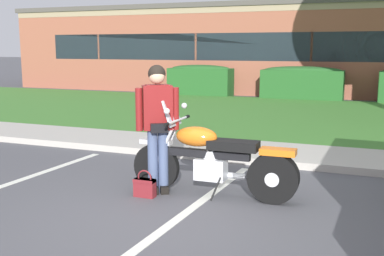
{
  "coord_description": "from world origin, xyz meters",
  "views": [
    {
      "loc": [
        2.06,
        -4.72,
        1.93
      ],
      "look_at": [
        -0.23,
        1.08,
        0.85
      ],
      "focal_mm": 43.85,
      "sensor_mm": 36.0,
      "label": 1
    }
  ],
  "objects_px": {
    "rider_person": "(158,119)",
    "brick_building": "(327,48)",
    "hedge_left": "(200,80)",
    "handbag": "(145,186)",
    "motorcycle": "(218,160)",
    "hedge_center_left": "(302,82)"
  },
  "relations": [
    {
      "from": "motorcycle",
      "to": "handbag",
      "type": "distance_m",
      "value": 1.02
    },
    {
      "from": "handbag",
      "to": "brick_building",
      "type": "height_order",
      "value": "brick_building"
    },
    {
      "from": "handbag",
      "to": "brick_building",
      "type": "distance_m",
      "value": 18.97
    },
    {
      "from": "rider_person",
      "to": "brick_building",
      "type": "xyz_separation_m",
      "value": [
        0.28,
        18.64,
        0.88
      ]
    },
    {
      "from": "hedge_center_left",
      "to": "handbag",
      "type": "bearing_deg",
      "value": -90.7
    },
    {
      "from": "rider_person",
      "to": "motorcycle",
      "type": "bearing_deg",
      "value": 8.66
    },
    {
      "from": "rider_person",
      "to": "handbag",
      "type": "distance_m",
      "value": 0.89
    },
    {
      "from": "hedge_left",
      "to": "rider_person",
      "type": "bearing_deg",
      "value": -71.99
    },
    {
      "from": "rider_person",
      "to": "hedge_center_left",
      "type": "xyz_separation_m",
      "value": [
        0.07,
        12.1,
        -0.34
      ]
    },
    {
      "from": "rider_person",
      "to": "hedge_left",
      "type": "height_order",
      "value": "rider_person"
    },
    {
      "from": "motorcycle",
      "to": "handbag",
      "type": "xyz_separation_m",
      "value": [
        -0.88,
        -0.37,
        -0.34
      ]
    },
    {
      "from": "motorcycle",
      "to": "rider_person",
      "type": "xyz_separation_m",
      "value": [
        -0.8,
        -0.12,
        0.5
      ]
    },
    {
      "from": "rider_person",
      "to": "hedge_center_left",
      "type": "bearing_deg",
      "value": 89.65
    },
    {
      "from": "motorcycle",
      "to": "hedge_left",
      "type": "distance_m",
      "value": 12.88
    },
    {
      "from": "motorcycle",
      "to": "rider_person",
      "type": "distance_m",
      "value": 0.96
    },
    {
      "from": "motorcycle",
      "to": "hedge_center_left",
      "type": "bearing_deg",
      "value": 93.5
    },
    {
      "from": "hedge_center_left",
      "to": "brick_building",
      "type": "distance_m",
      "value": 6.66
    },
    {
      "from": "brick_building",
      "to": "handbag",
      "type": "bearing_deg",
      "value": -91.09
    },
    {
      "from": "hedge_left",
      "to": "brick_building",
      "type": "bearing_deg",
      "value": 57.22
    },
    {
      "from": "rider_person",
      "to": "hedge_center_left",
      "type": "height_order",
      "value": "rider_person"
    },
    {
      "from": "motorcycle",
      "to": "brick_building",
      "type": "relative_size",
      "value": 0.08
    },
    {
      "from": "motorcycle",
      "to": "hedge_left",
      "type": "bearing_deg",
      "value": 111.59
    }
  ]
}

